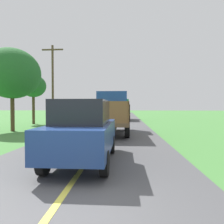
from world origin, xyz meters
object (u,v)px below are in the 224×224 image
object	(u,v)px
banana_truck_far	(121,109)
roadside_tree_mid_right	(33,86)
roadside_tree_near_left	(12,74)
following_car	(84,130)
banana_truck_near	(111,112)
utility_pole_roadside	(53,83)

from	to	relation	value
banana_truck_far	roadside_tree_mid_right	bearing A→B (deg)	-142.69
roadside_tree_near_left	banana_truck_far	bearing A→B (deg)	59.63
banana_truck_far	roadside_tree_near_left	world-z (taller)	roadside_tree_near_left
following_car	banana_truck_near	bearing A→B (deg)	87.82
banana_truck_far	roadside_tree_near_left	xyz separation A→B (m)	(-7.71, -13.16, 2.77)
roadside_tree_near_left	following_car	size ratio (longest dim) A/B	1.49
banana_truck_far	utility_pole_roadside	bearing A→B (deg)	-124.60
utility_pole_roadside	following_car	bearing A→B (deg)	-66.11
roadside_tree_mid_right	following_car	bearing A→B (deg)	-60.09
banana_truck_near	following_car	bearing A→B (deg)	-92.18
roadside_tree_mid_right	following_car	size ratio (longest dim) A/B	1.26
roadside_tree_near_left	following_car	bearing A→B (deg)	-49.63
banana_truck_near	utility_pole_roadside	size ratio (longest dim) A/B	0.77
roadside_tree_near_left	roadside_tree_mid_right	distance (m)	6.42
utility_pole_roadside	following_car	world-z (taller)	utility_pole_roadside
banana_truck_far	utility_pole_roadside	xyz separation A→B (m)	(-6.19, -8.97, 2.60)
banana_truck_near	roadside_tree_near_left	world-z (taller)	roadside_tree_near_left
banana_truck_near	banana_truck_far	bearing A→B (deg)	88.47
banana_truck_far	roadside_tree_mid_right	xyz separation A→B (m)	(-9.04, -6.89, 2.49)
banana_truck_far	utility_pole_roadside	size ratio (longest dim) A/B	0.77
banana_truck_far	following_car	bearing A→B (deg)	-91.75
roadside_tree_near_left	roadside_tree_mid_right	world-z (taller)	roadside_tree_near_left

